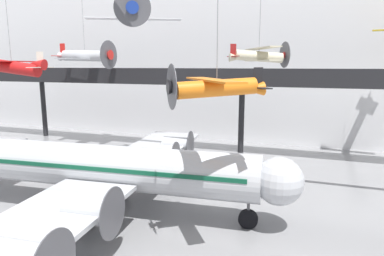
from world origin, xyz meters
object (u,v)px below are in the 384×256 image
at_px(suspended_plane_cream_biplane, 259,56).
at_px(suspended_plane_red_highwing, 12,67).
at_px(airliner_silver_main, 100,167).
at_px(suspended_plane_silver_racer, 85,56).
at_px(suspended_plane_white_twin, 134,16).
at_px(suspended_plane_orange_highwing, 216,87).

bearing_deg(suspended_plane_cream_biplane, suspended_plane_red_highwing, 164.63).
bearing_deg(suspended_plane_cream_biplane, airliner_silver_main, -161.34).
bearing_deg(suspended_plane_cream_biplane, suspended_plane_silver_racer, 136.78).
xyz_separation_m(suspended_plane_cream_biplane, suspended_plane_white_twin, (-12.51, 0.58, 4.00)).
bearing_deg(suspended_plane_silver_racer, suspended_plane_white_twin, -26.05).
bearing_deg(suspended_plane_silver_racer, suspended_plane_red_highwing, -87.69).
height_order(suspended_plane_white_twin, suspended_plane_silver_racer, suspended_plane_white_twin).
height_order(suspended_plane_red_highwing, suspended_plane_silver_racer, suspended_plane_silver_racer).
bearing_deg(suspended_plane_orange_highwing, suspended_plane_red_highwing, -54.24).
distance_m(suspended_plane_cream_biplane, suspended_plane_white_twin, 13.15).
relative_size(suspended_plane_cream_biplane, suspended_plane_silver_racer, 0.90).
xyz_separation_m(airliner_silver_main, suspended_plane_red_highwing, (-12.95, 5.14, 7.14)).
xyz_separation_m(suspended_plane_white_twin, suspended_plane_orange_highwing, (12.26, -13.39, -5.93)).
distance_m(airliner_silver_main, suspended_plane_cream_biplane, 16.28).
height_order(airliner_silver_main, suspended_plane_white_twin, suspended_plane_white_twin).
bearing_deg(airliner_silver_main, suspended_plane_cream_biplane, 41.88).
relative_size(suspended_plane_red_highwing, suspended_plane_orange_highwing, 0.99).
height_order(suspended_plane_cream_biplane, suspended_plane_orange_highwing, suspended_plane_cream_biplane).
bearing_deg(suspended_plane_orange_highwing, airliner_silver_main, -50.20).
xyz_separation_m(suspended_plane_red_highwing, suspended_plane_white_twin, (10.09, 5.76, 4.94)).
xyz_separation_m(airliner_silver_main, suspended_plane_orange_highwing, (9.40, -2.48, 6.15)).
height_order(suspended_plane_cream_biplane, suspended_plane_white_twin, suspended_plane_white_twin).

